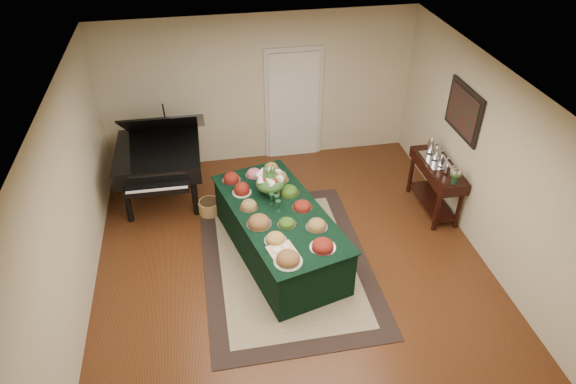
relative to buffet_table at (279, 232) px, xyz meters
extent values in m
plane|color=#32170B|center=(0.14, -0.24, -0.39)|extent=(6.00, 6.00, 0.00)
cube|color=black|center=(0.06, -0.22, -0.39)|extent=(2.35, 3.29, 0.01)
cube|color=beige|center=(0.06, -0.22, -0.38)|extent=(1.88, 2.82, 0.01)
cube|color=beige|center=(0.74, 2.74, 0.66)|extent=(1.05, 0.04, 2.10)
cube|color=white|center=(0.74, 2.72, 0.61)|extent=(0.90, 0.06, 2.00)
cube|color=black|center=(0.00, 0.00, -0.01)|extent=(1.68, 2.61, 0.76)
cube|color=black|center=(0.00, 0.00, 0.38)|extent=(1.75, 2.68, 0.02)
cylinder|color=silver|center=(-0.22, 0.95, 0.39)|extent=(0.27, 0.27, 0.01)
ellipsoid|color=#E17082|center=(-0.22, 0.95, 0.44)|extent=(0.22, 0.22, 0.07)
cylinder|color=silver|center=(-0.31, -0.24, 0.39)|extent=(0.35, 0.35, 0.01)
ellipsoid|color=brown|center=(-0.31, -0.24, 0.45)|extent=(0.29, 0.29, 0.10)
cylinder|color=silver|center=(0.21, 0.39, 0.39)|extent=(0.33, 0.33, 0.01)
ellipsoid|color=#335D17|center=(0.21, 0.39, 0.44)|extent=(0.27, 0.27, 0.08)
cylinder|color=#A8B2A9|center=(-0.06, -1.02, 0.39)|extent=(0.36, 0.36, 0.01)
ellipsoid|color=brown|center=(-0.06, -1.02, 0.45)|extent=(0.30, 0.30, 0.10)
cylinder|color=silver|center=(0.14, 0.75, 0.39)|extent=(0.29, 0.29, 0.01)
ellipsoid|color=olive|center=(0.14, 0.75, 0.45)|extent=(0.24, 0.24, 0.11)
cylinder|color=silver|center=(-0.40, 0.16, 0.39)|extent=(0.27, 0.27, 0.01)
ellipsoid|color=olive|center=(-0.40, 0.16, 0.44)|extent=(0.22, 0.22, 0.09)
cylinder|color=silver|center=(0.06, 1.06, 0.39)|extent=(0.25, 0.25, 0.01)
ellipsoid|color=#B78F35|center=(0.06, 1.06, 0.44)|extent=(0.20, 0.20, 0.08)
cylinder|color=silver|center=(0.06, -0.30, 0.39)|extent=(0.26, 0.26, 0.01)
ellipsoid|color=#335D17|center=(0.06, -0.30, 0.43)|extent=(0.22, 0.22, 0.06)
cylinder|color=silver|center=(0.42, -0.85, 0.39)|extent=(0.34, 0.34, 0.01)
ellipsoid|color=maroon|center=(0.42, -0.85, 0.44)|extent=(0.28, 0.28, 0.08)
cylinder|color=silver|center=(0.44, -0.44, 0.39)|extent=(0.30, 0.30, 0.01)
ellipsoid|color=olive|center=(0.44, -0.44, 0.44)|extent=(0.25, 0.25, 0.08)
cylinder|color=#A8B2A9|center=(-0.46, 0.53, 0.39)|extent=(0.28, 0.28, 0.01)
ellipsoid|color=maroon|center=(-0.46, 0.53, 0.46)|extent=(0.23, 0.23, 0.12)
cylinder|color=silver|center=(-0.15, -0.60, 0.39)|extent=(0.30, 0.30, 0.01)
ellipsoid|color=#BC8943|center=(-0.15, -0.60, 0.44)|extent=(0.25, 0.25, 0.07)
cylinder|color=silver|center=(-0.58, 0.88, 0.39)|extent=(0.29, 0.29, 0.01)
ellipsoid|color=maroon|center=(-0.58, 0.88, 0.44)|extent=(0.23, 0.23, 0.09)
cylinder|color=silver|center=(0.34, 0.02, 0.39)|extent=(0.29, 0.29, 0.01)
ellipsoid|color=maroon|center=(0.34, 0.02, 0.43)|extent=(0.24, 0.24, 0.07)
cube|color=tan|center=(-0.10, -0.84, 0.40)|extent=(0.41, 0.41, 0.02)
ellipsoid|color=beige|center=(-0.17, -0.81, 0.44)|extent=(0.14, 0.14, 0.08)
ellipsoid|color=beige|center=(-0.03, -0.76, 0.44)|extent=(0.12, 0.12, 0.07)
cube|color=orange|center=(-0.03, -0.90, 0.43)|extent=(0.11, 0.11, 0.05)
cylinder|color=#14321C|center=(-0.05, 0.42, 0.47)|extent=(0.16, 0.16, 0.16)
ellipsoid|color=#2C5723|center=(-0.05, 0.42, 0.58)|extent=(0.41, 0.41, 0.27)
cylinder|color=black|center=(-2.20, 1.19, -0.06)|extent=(0.10, 0.10, 0.66)
cylinder|color=black|center=(-1.16, 1.18, -0.06)|extent=(0.10, 0.10, 0.66)
cylinder|color=black|center=(-1.67, 2.37, -0.06)|extent=(0.10, 0.10, 0.66)
cube|color=black|center=(-1.67, 1.76, 0.41)|extent=(1.35, 1.44, 0.28)
cube|color=black|center=(-1.68, 0.95, 0.32)|extent=(0.95, 0.23, 0.10)
cube|color=black|center=(-1.52, 1.90, 0.91)|extent=(1.29, 1.05, 0.73)
cylinder|color=#A47E42|center=(-0.95, 1.16, -0.28)|extent=(0.35, 0.35, 0.22)
cylinder|color=black|center=(2.46, 0.09, -0.06)|extent=(0.07, 0.07, 0.67)
cylinder|color=black|center=(2.82, 0.09, -0.06)|extent=(0.07, 0.07, 0.67)
cylinder|color=black|center=(2.46, 1.14, -0.06)|extent=(0.07, 0.07, 0.67)
cylinder|color=black|center=(2.82, 1.14, -0.06)|extent=(0.07, 0.07, 0.67)
cube|color=black|center=(2.64, 0.62, 0.37)|extent=(0.45, 1.24, 0.18)
cube|color=black|center=(2.64, 0.62, -0.24)|extent=(0.38, 1.09, 0.03)
cube|color=silver|center=(2.64, 0.74, 0.47)|extent=(0.34, 0.58, 0.02)
cylinder|color=#14321C|center=(2.64, 0.10, 0.53)|extent=(0.09, 0.09, 0.13)
ellipsoid|color=#C6808E|center=(2.64, 0.10, 0.65)|extent=(0.20, 0.20, 0.13)
cube|color=black|center=(2.86, 0.62, 1.36)|extent=(0.04, 0.95, 0.75)
cube|color=#48131A|center=(2.84, 0.62, 1.36)|extent=(0.01, 0.82, 0.62)
camera|label=1|loc=(-0.91, -5.57, 4.76)|focal=32.00mm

